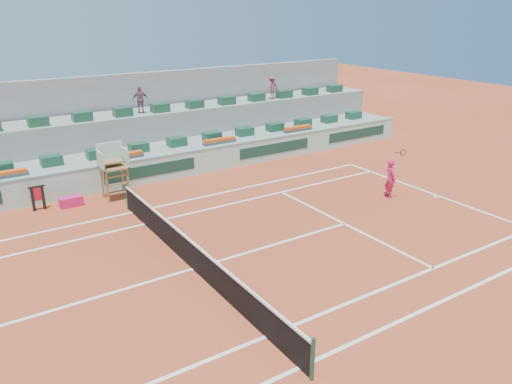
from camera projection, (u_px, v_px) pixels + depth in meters
ground at (193, 269)px, 15.72m from camera, size 90.00×90.00×0.00m
seating_tier_lower at (93, 166)px, 23.92m from camera, size 36.00×4.00×1.20m
seating_tier_upper at (83, 144)px, 24.94m from camera, size 36.00×2.40×2.60m
stadium_back_wall at (72, 121)px, 25.88m from camera, size 36.00×0.40×4.40m
player_bag at (71, 202)px, 20.59m from camera, size 0.92×0.41×0.41m
spectator_mid at (141, 100)px, 25.48m from camera, size 0.88×0.60×1.39m
spectator_right at (272, 87)px, 29.39m from camera, size 0.97×0.62×1.42m
court_lines at (193, 269)px, 15.72m from camera, size 23.89×11.09×0.01m
tennis_net at (192, 254)px, 15.53m from camera, size 0.10×11.97×1.10m
advertising_hoarding at (108, 177)px, 22.19m from camera, size 36.00×0.34×1.26m
umpire_chair at (113, 163)px, 21.07m from camera, size 1.10×0.90×2.40m
seat_row_lower at (97, 154)px, 22.93m from camera, size 32.90×0.60×0.44m
seat_row_upper at (82, 116)px, 23.93m from camera, size 32.90×0.60×0.44m
flower_planters at (68, 165)px, 21.56m from camera, size 26.80×0.36×0.28m
towel_rack at (38, 196)px, 20.07m from camera, size 0.63×0.11×1.03m
tennis_player at (390, 178)px, 21.39m from camera, size 0.59×0.92×2.28m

